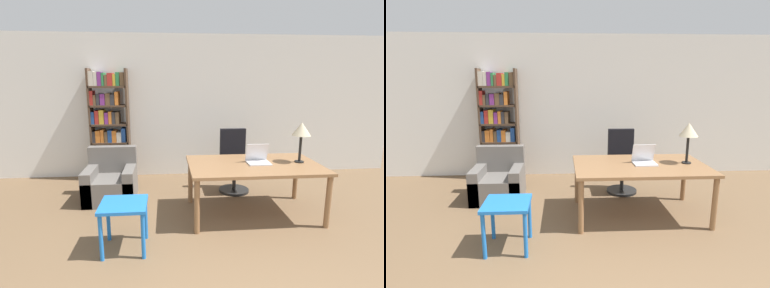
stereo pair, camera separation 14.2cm
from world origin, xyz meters
TOP-DOWN VIEW (x-y plane):
  - wall_back at (0.00, 4.53)m, footprint 8.00×0.06m
  - desk at (0.60, 2.57)m, footprint 1.79×1.09m
  - laptop at (0.67, 2.61)m, footprint 0.31×0.26m
  - table_lamp at (1.26, 2.60)m, footprint 0.26×0.26m
  - office_chair at (0.54, 3.52)m, footprint 0.50×0.50m
  - side_table_blue at (-1.07, 1.81)m, footprint 0.50×0.49m
  - armchair at (-1.46, 3.29)m, footprint 0.76×0.73m
  - bookshelf at (-1.65, 4.34)m, footprint 0.70×0.28m

SIDE VIEW (x-z plane):
  - armchair at x=-1.46m, z-range -0.13..0.67m
  - side_table_blue at x=-1.07m, z-range 0.17..0.72m
  - office_chair at x=0.54m, z-range -0.05..1.00m
  - desk at x=0.60m, z-range 0.29..1.03m
  - laptop at x=0.67m, z-range 0.66..0.92m
  - bookshelf at x=-1.65m, z-range -0.02..2.05m
  - table_lamp at x=1.26m, z-range 0.90..1.46m
  - wall_back at x=0.00m, z-range 0.00..2.70m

